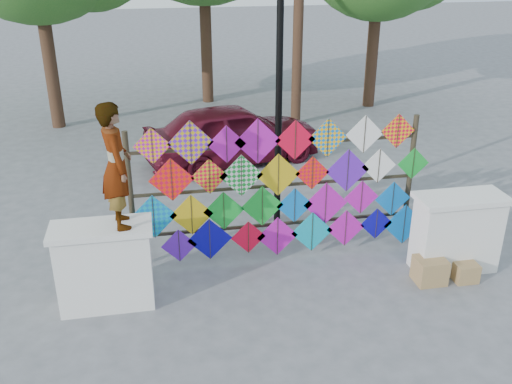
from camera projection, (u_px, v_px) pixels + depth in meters
ground at (286, 278)px, 8.96m from camera, size 80.00×80.00×0.00m
parapet_left at (105, 266)px, 8.05m from camera, size 1.40×0.65×1.28m
parapet_right at (457, 232)px, 8.98m from camera, size 1.40×0.65×1.28m
kite_rack at (281, 190)px, 9.13m from camera, size 4.92×0.24×2.43m
vendor_woman at (116, 166)px, 7.50m from camera, size 0.52×0.69×1.73m
sedan at (233, 133)px, 13.40m from camera, size 4.46×2.68×1.42m
lamppost at (279, 79)px, 9.72m from camera, size 0.28×0.28×4.46m
cardboard_box_near at (430, 270)px, 8.79m from camera, size 0.45×0.40×0.40m
cardboard_box_far at (465, 272)px, 8.85m from camera, size 0.36×0.33×0.30m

